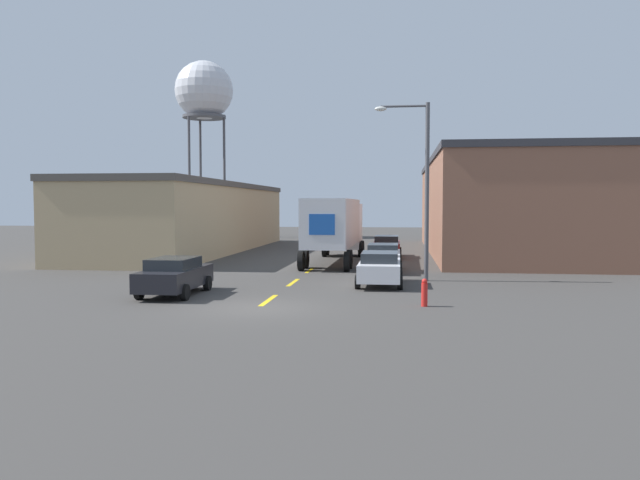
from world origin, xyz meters
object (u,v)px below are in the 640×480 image
parked_car_right_far (387,246)px  water_tower (204,92)px  parked_car_right_mid (383,257)px  fire_hydrant (424,293)px  semi_truck (336,224)px  parked_car_left_near (175,275)px  parked_car_right_near (380,268)px  street_lamp (421,178)px

parked_car_right_far → water_tower: 35.83m
parked_car_right_mid → parked_car_right_far: bearing=90.0°
parked_car_right_far → fire_hydrant: bearing=-85.2°
parked_car_right_mid → semi_truck: bearing=120.8°
parked_car_right_far → fire_hydrant: (1.73, -20.63, -0.29)m
parked_car_right_far → parked_car_right_mid: bearing=-90.0°
semi_truck → parked_car_right_far: size_ratio=2.82×
parked_car_left_near → water_tower: bearing=106.2°
semi_truck → parked_car_right_far: (3.08, 3.99, -1.59)m
parked_car_right_near → water_tower: bearing=117.4°
parked_car_right_mid → street_lamp: size_ratio=0.54×
parked_car_right_near → street_lamp: (1.83, 1.92, 4.02)m
parked_car_right_near → street_lamp: size_ratio=0.54×
parked_car_right_far → street_lamp: street_lamp is taller
water_tower → fire_hydrant: (22.43, -45.55, -15.58)m
semi_truck → water_tower: bearing=122.3°
parked_car_right_mid → parked_car_right_near: same height
parked_car_left_near → semi_truck: bearing=72.0°
parked_car_right_mid → fire_hydrant: size_ratio=4.53×
parked_car_right_mid → water_tower: (-20.70, 34.08, 15.29)m
semi_truck → parked_car_left_near: bearing=-107.1°
semi_truck → street_lamp: bearing=-60.7°
parked_car_left_near → parked_car_right_mid: (7.96, 9.85, 0.00)m
parked_car_right_far → fire_hydrant: size_ratio=4.53×
parked_car_left_near → street_lamp: 12.13m
parked_car_right_far → parked_car_right_near: (0.00, -15.00, 0.00)m
parked_car_right_near → water_tower: water_tower is taller
parked_car_right_far → water_tower: bearing=129.7°
parked_car_right_far → street_lamp: bearing=-82.1°
parked_car_left_near → parked_car_right_near: same height
parked_car_right_near → parked_car_right_mid: bearing=90.0°
semi_truck → water_tower: water_tower is taller
water_tower → street_lamp: water_tower is taller
parked_car_right_mid → parked_car_right_near: bearing=-90.0°
parked_car_right_near → parked_car_left_near: bearing=-153.3°
street_lamp → parked_car_right_far: bearing=97.9°
semi_truck → parked_car_right_near: (3.08, -11.01, -1.59)m
fire_hydrant → water_tower: bearing=116.2°
parked_car_right_near → water_tower: (-20.70, 39.92, 15.29)m
water_tower → semi_truck: bearing=-58.6°
semi_truck → parked_car_right_mid: (3.08, -5.16, -1.59)m
water_tower → street_lamp: (22.53, -38.00, -11.27)m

